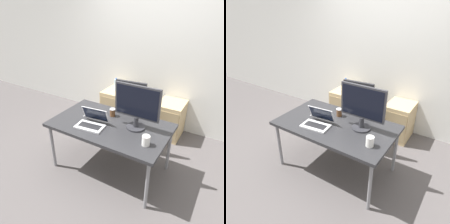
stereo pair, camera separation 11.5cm
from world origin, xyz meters
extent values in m
plane|color=#514C4C|center=(0.00, 0.00, 0.00)|extent=(14.00, 14.00, 0.00)
cube|color=silver|center=(0.00, 1.50, 1.30)|extent=(10.00, 0.05, 2.60)
cube|color=#28282B|center=(0.00, 0.00, 0.68)|extent=(1.49, 0.87, 0.04)
cylinder|color=gray|center=(-0.68, -0.37, 0.33)|extent=(0.04, 0.04, 0.66)
cylinder|color=gray|center=(0.68, -0.37, 0.33)|extent=(0.04, 0.04, 0.66)
cylinder|color=gray|center=(-0.68, 0.37, 0.33)|extent=(0.04, 0.04, 0.66)
cylinder|color=gray|center=(0.68, 0.37, 0.33)|extent=(0.04, 0.04, 0.66)
cylinder|color=#232326|center=(0.00, 0.76, 0.02)|extent=(0.56, 0.56, 0.04)
cylinder|color=gray|center=(0.00, 0.76, 0.26)|extent=(0.05, 0.05, 0.45)
cube|color=#232326|center=(0.00, 0.76, 0.48)|extent=(0.52, 0.52, 0.07)
cube|color=#232326|center=(0.03, 0.50, 0.82)|extent=(0.44, 0.08, 0.60)
cube|color=tan|center=(-0.62, 1.22, 0.31)|extent=(0.41, 0.49, 0.61)
cube|color=tan|center=(-0.62, 0.97, 0.31)|extent=(0.37, 0.01, 0.49)
cube|color=tan|center=(0.43, 1.22, 0.31)|extent=(0.41, 0.49, 0.61)
cube|color=tan|center=(0.43, 0.97, 0.31)|extent=(0.37, 0.01, 0.49)
cylinder|color=silver|center=(-0.62, 1.22, 0.72)|extent=(0.07, 0.07, 0.21)
cylinder|color=#3359B2|center=(-0.62, 1.22, 0.83)|extent=(0.03, 0.03, 0.02)
cube|color=silver|center=(-0.17, -0.19, 0.71)|extent=(0.37, 0.24, 0.02)
cube|color=black|center=(-0.17, -0.19, 0.72)|extent=(0.30, 0.14, 0.00)
cube|color=silver|center=(-0.18, -0.06, 0.82)|extent=(0.35, 0.12, 0.19)
cube|color=black|center=(-0.18, -0.06, 0.82)|extent=(0.33, 0.11, 0.17)
cylinder|color=#2D2D33|center=(0.31, 0.08, 0.71)|extent=(0.23, 0.23, 0.02)
cylinder|color=#2D2D33|center=(0.31, 0.08, 0.79)|extent=(0.06, 0.06, 0.13)
cube|color=#2D2D33|center=(0.31, 0.08, 1.05)|extent=(0.56, 0.03, 0.40)
cube|color=black|center=(0.31, 0.07, 1.05)|extent=(0.52, 0.00, 0.36)
cylinder|color=white|center=(0.56, -0.18, 0.76)|extent=(0.09, 0.09, 0.11)
cylinder|color=brown|center=(-0.08, 0.20, 0.75)|extent=(0.07, 0.07, 0.10)
cylinder|color=white|center=(-0.08, 0.20, 0.80)|extent=(0.08, 0.08, 0.01)
cube|color=#B2B2B7|center=(-0.39, 0.05, 0.71)|extent=(0.05, 0.15, 0.01)
torus|color=purple|center=(-0.37, 0.12, 0.71)|extent=(0.05, 0.05, 0.01)
camera|label=1|loc=(1.24, -2.02, 2.11)|focal=35.00mm
camera|label=2|loc=(1.33, -1.96, 2.11)|focal=35.00mm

